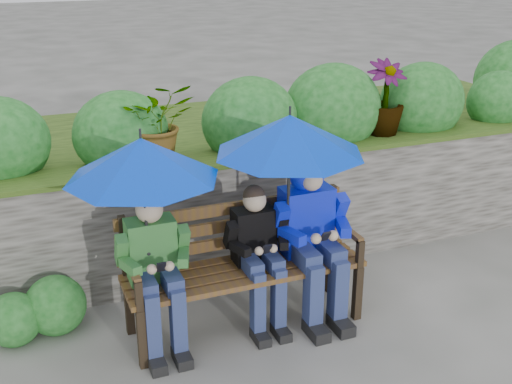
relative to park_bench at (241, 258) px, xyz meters
name	(u,v)px	position (x,y,z in m)	size (l,w,h in m)	color
ground	(261,312)	(0.17, 0.05, -0.52)	(60.00, 60.00, 0.00)	#54554D
garden_backdrop	(196,171)	(0.16, 1.65, 0.11)	(8.00, 2.84, 1.81)	#46443C
park_bench	(241,258)	(0.00, 0.00, 0.00)	(1.73, 0.51, 0.91)	black
boy_left	(155,265)	(-0.64, -0.08, 0.11)	(0.49, 0.57, 1.11)	#338234
boy_middle	(258,249)	(0.10, -0.07, 0.08)	(0.45, 0.52, 1.06)	black
boy_right	(312,226)	(0.52, -0.08, 0.20)	(0.56, 0.68, 1.21)	#0014D8
umbrella_left	(142,159)	(-0.68, -0.06, 0.85)	(1.00, 1.00, 0.88)	#0034D3
umbrella_right	(290,135)	(0.33, -0.08, 0.91)	(1.05, 1.05, 0.91)	#0034D3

